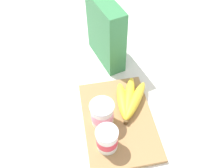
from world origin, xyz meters
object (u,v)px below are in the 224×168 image
object	(u,v)px
cereal_box	(106,32)
cutting_board	(118,120)
yogurt_cup_front	(107,139)
yogurt_cup_back	(102,113)
banana_bunch	(129,100)

from	to	relation	value
cereal_box	cutting_board	bearing A→B (deg)	161.48
yogurt_cup_front	yogurt_cup_back	bearing A→B (deg)	-0.23
yogurt_cup_front	banana_bunch	distance (m)	0.18
banana_bunch	cutting_board	bearing A→B (deg)	138.40
yogurt_cup_front	yogurt_cup_back	size ratio (longest dim) A/B	0.93
cutting_board	yogurt_cup_back	xyz separation A→B (m)	(0.00, 0.05, 0.05)
yogurt_cup_front	yogurt_cup_back	xyz separation A→B (m)	(0.09, -0.00, 0.00)
cutting_board	yogurt_cup_front	world-z (taller)	yogurt_cup_front
yogurt_cup_back	banana_bunch	distance (m)	0.12
cereal_box	banana_bunch	bearing A→B (deg)	172.10
cutting_board	cereal_box	size ratio (longest dim) A/B	1.31
cereal_box	yogurt_cup_front	xyz separation A→B (m)	(-0.39, 0.07, -0.07)
yogurt_cup_front	banana_bunch	xyz separation A→B (m)	(0.14, -0.10, -0.02)
cutting_board	yogurt_cup_front	xyz separation A→B (m)	(-0.09, 0.05, 0.05)
yogurt_cup_back	banana_bunch	world-z (taller)	yogurt_cup_back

